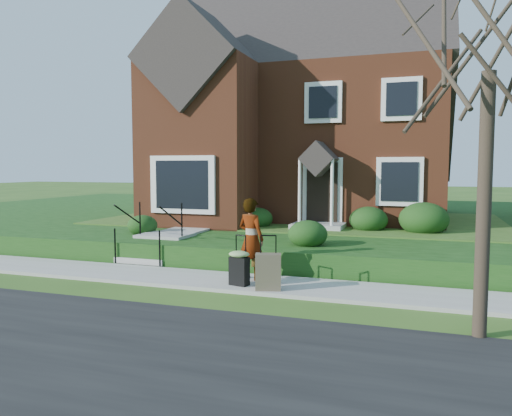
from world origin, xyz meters
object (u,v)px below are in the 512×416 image
at_px(front_steps, 157,243).
at_px(woman, 251,239).
at_px(suitcase_olive, 268,272).
at_px(suitcase_black, 239,266).
at_px(tree_verge, 490,45).

bearing_deg(front_steps, woman, -25.91).
relative_size(front_steps, suitcase_olive, 1.82).
bearing_deg(suitcase_black, woman, 99.12).
bearing_deg(tree_verge, suitcase_black, 160.21).
relative_size(front_steps, suitcase_black, 1.91).
height_order(suitcase_black, tree_verge, tree_verge).
xyz_separation_m(suitcase_olive, tree_verge, (3.78, -1.43, 3.84)).
height_order(suitcase_olive, tree_verge, tree_verge).
xyz_separation_m(front_steps, suitcase_olive, (3.92, -2.39, -0.02)).
relative_size(woman, tree_verge, 0.29).
xyz_separation_m(woman, suitcase_olive, (0.65, -0.80, -0.53)).
bearing_deg(woman, suitcase_black, 106.81).
distance_m(suitcase_olive, tree_verge, 5.57).
xyz_separation_m(suitcase_black, tree_verge, (4.47, -1.61, 3.80)).
distance_m(woman, suitcase_olive, 1.16).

